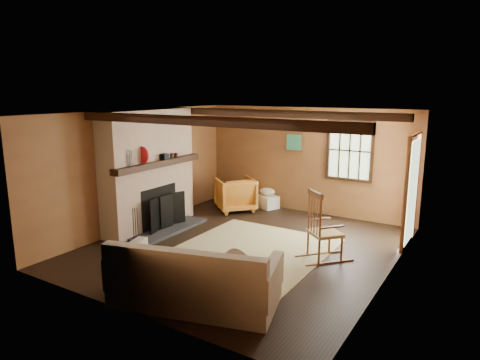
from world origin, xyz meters
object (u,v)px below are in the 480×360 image
Objects in this scene: fireplace at (150,175)px; sofa at (194,282)px; laundry_basket at (267,202)px; rocking_chair at (323,231)px; armchair at (235,194)px.

fireplace is 3.60m from sofa.
fireplace is at bearing 126.70° from sofa.
laundry_basket is at bearing 62.30° from fireplace.
rocking_chair reaches higher than laundry_basket.
fireplace reaches higher than laundry_basket.
sofa is at bearing -73.01° from laundry_basket.
sofa is 4.91m from laundry_basket.
sofa reaches higher than laundry_basket.
laundry_basket is at bearing 91.42° from sofa.
laundry_basket is 0.83m from armchair.
armchair is at bearing 9.20° from rocking_chair.
armchair is (-0.53, -0.59, 0.24)m from laundry_basket.
sofa is (-0.86, -2.34, -0.19)m from rocking_chair.
sofa is (2.77, -2.15, -0.79)m from fireplace.
rocking_chair reaches higher than armchair.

